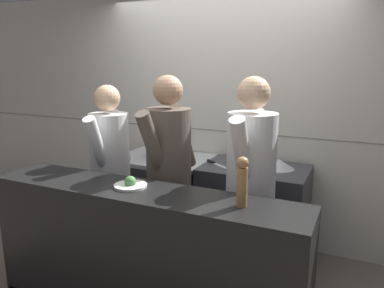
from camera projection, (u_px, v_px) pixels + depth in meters
wall_back_tiled at (221, 116)px, 3.92m from camera, size 8.00×0.06×2.60m
oven_range at (164, 198)px, 3.94m from camera, size 0.93×0.71×0.90m
prep_counter at (253, 214)px, 3.54m from camera, size 0.96×0.65×0.91m
pass_counter at (142, 258)px, 2.66m from camera, size 2.31×0.45×1.01m
stock_pot at (160, 147)px, 3.79m from camera, size 0.30×0.30×0.21m
mixing_bowl_steel at (279, 164)px, 3.40m from camera, size 0.28×0.28×0.09m
chefs_knife at (217, 164)px, 3.51m from camera, size 0.35×0.25×0.02m
plated_dish_main at (130, 184)px, 2.60m from camera, size 0.23×0.23×0.08m
pepper_mill at (242, 181)px, 2.22m from camera, size 0.07×0.07×0.31m
chef_head_cook at (111, 169)px, 3.30m from camera, size 0.39×0.73×1.67m
chef_sous at (169, 173)px, 3.01m from camera, size 0.39×0.77×1.76m
chef_line at (250, 184)px, 2.75m from camera, size 0.37×0.77×1.77m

